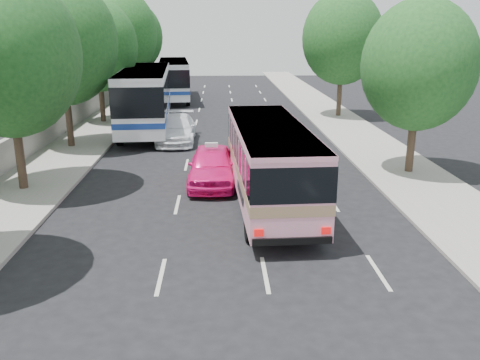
{
  "coord_description": "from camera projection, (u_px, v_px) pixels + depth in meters",
  "views": [
    {
      "loc": [
        -0.23,
        -14.77,
        6.6
      ],
      "look_at": [
        0.46,
        1.89,
        1.6
      ],
      "focal_mm": 38.0,
      "sensor_mm": 36.0,
      "label": 1
    }
  ],
  "objects": [
    {
      "name": "tree_left_c",
      "position": [
        62.0,
        37.0,
        27.28
      ],
      "size": [
        6.0,
        6.0,
        9.35
      ],
      "color": "#38281E",
      "rests_on": "ground"
    },
    {
      "name": "low_wall",
      "position": [
        71.0,
        115.0,
        34.51
      ],
      "size": [
        0.3,
        90.0,
        1.5
      ],
      "primitive_type": "cube",
      "color": "#9E998E",
      "rests_on": "sidewalk_left"
    },
    {
      "name": "tour_coach_front",
      "position": [
        146.0,
        94.0,
        33.69
      ],
      "size": [
        3.82,
        13.62,
        4.03
      ],
      "rotation": [
        0.0,
        0.0,
        0.07
      ],
      "color": "white",
      "rests_on": "ground"
    },
    {
      "name": "tree_left_d",
      "position": [
        98.0,
        43.0,
        35.08
      ],
      "size": [
        5.52,
        5.52,
        8.6
      ],
      "color": "#38281E",
      "rests_on": "ground"
    },
    {
      "name": "tree_right_near",
      "position": [
        422.0,
        61.0,
        22.49
      ],
      "size": [
        5.1,
        5.1,
        7.95
      ],
      "color": "#38281E",
      "rests_on": "ground"
    },
    {
      "name": "ground",
      "position": [
        228.0,
        246.0,
        16.04
      ],
      "size": [
        120.0,
        120.0,
        0.0
      ],
      "primitive_type": "plane",
      "color": "black",
      "rests_on": "ground"
    },
    {
      "name": "tree_left_f",
      "position": [
        134.0,
        34.0,
        50.29
      ],
      "size": [
        5.88,
        5.88,
        9.16
      ],
      "color": "#38281E",
      "rests_on": "ground"
    },
    {
      "name": "tour_coach_rear",
      "position": [
        174.0,
        76.0,
        48.27
      ],
      "size": [
        3.72,
        12.42,
        3.66
      ],
      "rotation": [
        0.0,
        0.0,
        0.09
      ],
      "color": "white",
      "rests_on": "ground"
    },
    {
      "name": "tree_left_e",
      "position": [
        120.0,
        30.0,
        42.51
      ],
      "size": [
        6.3,
        6.3,
        9.82
      ],
      "color": "#38281E",
      "rests_on": "ground"
    },
    {
      "name": "tree_left_b",
      "position": [
        8.0,
        49.0,
        19.72
      ],
      "size": [
        5.7,
        5.7,
        8.88
      ],
      "color": "#38281E",
      "rests_on": "ground"
    },
    {
      "name": "pink_taxi",
      "position": [
        212.0,
        166.0,
        22.15
      ],
      "size": [
        2.1,
        4.98,
        1.68
      ],
      "primitive_type": "imported",
      "rotation": [
        0.0,
        0.0,
        -0.02
      ],
      "color": "#FF1681",
      "rests_on": "ground"
    },
    {
      "name": "pink_bus",
      "position": [
        270.0,
        156.0,
        19.14
      ],
      "size": [
        2.92,
        9.99,
        3.15
      ],
      "rotation": [
        0.0,
        0.0,
        0.04
      ],
      "color": "pink",
      "rests_on": "ground"
    },
    {
      "name": "tree_right_far",
      "position": [
        344.0,
        35.0,
        37.55
      ],
      "size": [
        6.0,
        6.0,
        9.35
      ],
      "color": "#38281E",
      "rests_on": "ground"
    },
    {
      "name": "sidewalk_right",
      "position": [
        344.0,
        126.0,
        35.5
      ],
      "size": [
        4.0,
        90.0,
        0.12
      ],
      "primitive_type": "cube",
      "color": "#9E998E",
      "rests_on": "ground"
    },
    {
      "name": "white_pickup",
      "position": [
        176.0,
        129.0,
        30.43
      ],
      "size": [
        2.26,
        5.47,
        1.58
      ],
      "primitive_type": "imported",
      "rotation": [
        0.0,
        0.0,
        0.01
      ],
      "color": "white",
      "rests_on": "ground"
    },
    {
      "name": "sidewalk_left",
      "position": [
        99.0,
        127.0,
        34.82
      ],
      "size": [
        4.0,
        90.0,
        0.15
      ],
      "primitive_type": "cube",
      "color": "#9E998E",
      "rests_on": "ground"
    },
    {
      "name": "taxi_roof_sign",
      "position": [
        211.0,
        145.0,
        21.88
      ],
      "size": [
        0.55,
        0.19,
        0.18
      ],
      "primitive_type": "cube",
      "rotation": [
        0.0,
        0.0,
        -0.02
      ],
      "color": "silver",
      "rests_on": "pink_taxi"
    }
  ]
}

